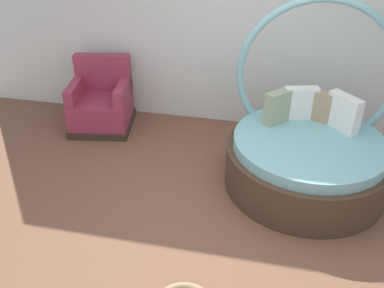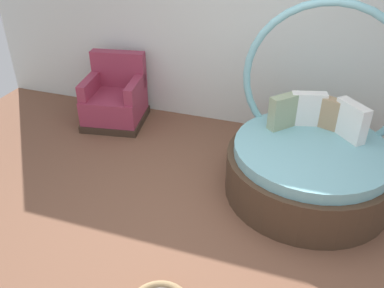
% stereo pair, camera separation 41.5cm
% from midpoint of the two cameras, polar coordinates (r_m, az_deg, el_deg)
% --- Properties ---
extents(ground_plane, '(8.00, 8.00, 0.02)m').
position_cam_midpoint_polar(ground_plane, '(4.08, -0.04, -12.25)').
color(ground_plane, brown).
extents(back_wall, '(8.00, 0.12, 3.12)m').
position_cam_midpoint_polar(back_wall, '(5.40, 5.52, 18.06)').
color(back_wall, silver).
rests_on(back_wall, ground_plane).
extents(round_daybed, '(1.75, 1.75, 1.97)m').
position_cam_midpoint_polar(round_daybed, '(4.60, 13.27, -1.04)').
color(round_daybed, '#473323').
rests_on(round_daybed, ground_plane).
extents(red_armchair, '(0.92, 0.92, 0.94)m').
position_cam_midpoint_polar(red_armchair, '(5.85, -14.45, 5.42)').
color(red_armchair, '#38281E').
rests_on(red_armchair, ground_plane).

